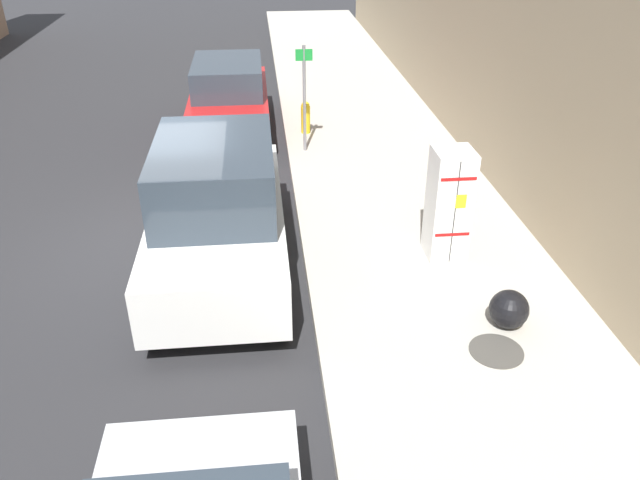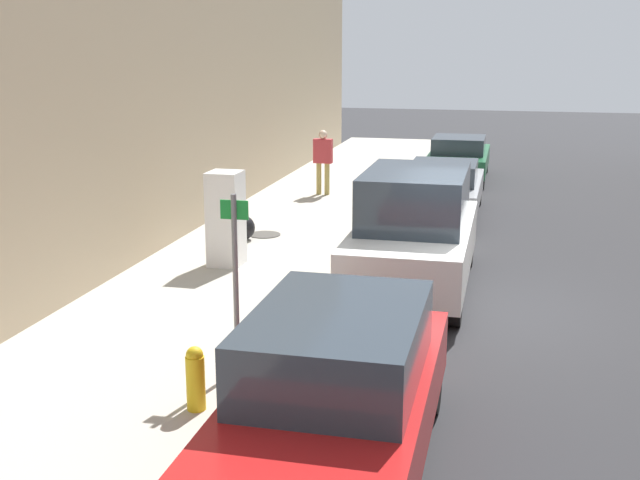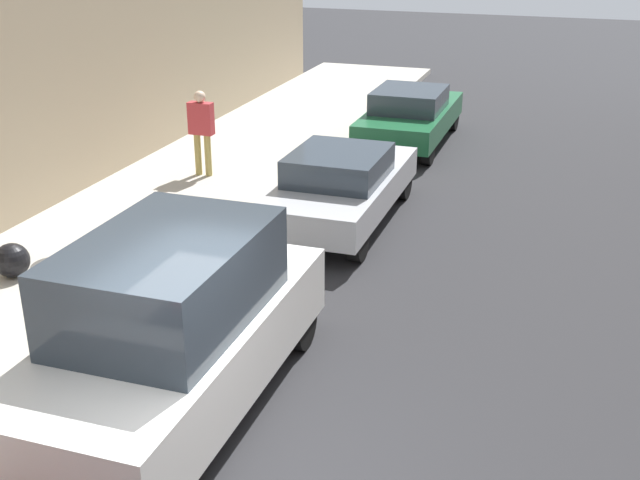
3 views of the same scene
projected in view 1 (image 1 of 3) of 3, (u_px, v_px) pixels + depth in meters
name	position (u px, v px, depth m)	size (l,w,h in m)	color
ground_plane	(159.00, 248.00, 10.69)	(80.00, 80.00, 0.00)	#28282B
sidewalk_slab	(412.00, 231.00, 11.03)	(3.98, 44.00, 0.17)	#B2ADA0
discarded_refrigerator	(449.00, 204.00, 9.73)	(0.60, 0.65, 1.80)	white
manhole_cover	(496.00, 351.00, 8.04)	(0.70, 0.70, 0.02)	#47443F
street_sign_post	(304.00, 93.00, 13.52)	(0.36, 0.07, 2.34)	slate
fire_hydrant	(306.00, 117.00, 14.99)	(0.22, 0.22, 0.77)	gold
trash_bag	(509.00, 309.00, 8.39)	(0.53, 0.53, 0.53)	black
parked_suv_red	(229.00, 96.00, 15.27)	(1.86, 4.47, 1.76)	red
parked_van_white	(218.00, 210.00, 9.57)	(1.97, 4.75, 2.14)	silver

